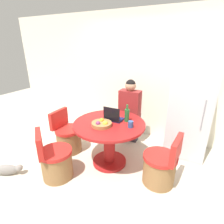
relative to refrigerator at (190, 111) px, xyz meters
name	(u,v)px	position (x,y,z in m)	size (l,w,h in m)	color
ground_plane	(106,172)	(-1.05, -1.20, -0.84)	(12.00, 12.00, 0.00)	beige
wall_back	(141,77)	(-1.05, 0.40, 0.46)	(7.00, 0.06, 2.60)	silver
refrigerator	(190,111)	(0.00, 0.00, 0.00)	(0.68, 0.71, 1.68)	silver
dining_table	(109,136)	(-1.12, -0.95, -0.31)	(1.16, 1.16, 0.77)	maroon
chair_left_side	(68,138)	(-2.01, -0.96, -0.56)	(0.49, 0.49, 0.80)	olive
chair_near_left_corner	(56,162)	(-1.70, -1.62, -0.56)	(0.56, 0.56, 0.80)	olive
chair_right_side	(160,167)	(-0.24, -1.03, -0.56)	(0.50, 0.49, 0.80)	olive
person_seated	(130,110)	(-1.07, -0.14, -0.10)	(0.40, 0.37, 1.34)	#2D2D38
laptop	(113,117)	(-1.10, -0.84, -0.01)	(0.28, 0.22, 0.25)	#141947
fruit_bowl	(102,124)	(-1.17, -1.10, -0.03)	(0.31, 0.31, 0.10)	olive
coffee_cup	(131,124)	(-0.76, -0.95, -0.02)	(0.08, 0.08, 0.10)	#2D4C84
bottle	(127,115)	(-0.89, -0.77, 0.04)	(0.08, 0.08, 0.29)	#23602D
cat	(8,170)	(-2.42, -1.95, -0.74)	(0.46, 0.30, 0.18)	gray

